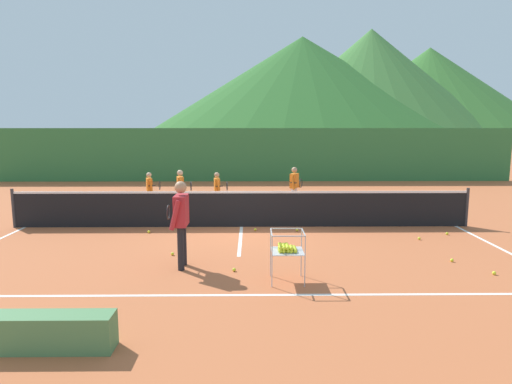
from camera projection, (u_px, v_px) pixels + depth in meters
name	position (u px, v px, depth m)	size (l,w,h in m)	color
ground_plane	(242.00, 227.00, 12.10)	(120.00, 120.00, 0.00)	#BC6038
line_baseline_near	(235.00, 295.00, 7.28)	(11.65, 0.08, 0.01)	white
line_baseline_far	(244.00, 196.00, 17.24)	(11.65, 0.08, 0.01)	white
line_sideline_west	(25.00, 227.00, 12.04)	(0.08, 10.08, 0.01)	white
line_sideline_east	(456.00, 226.00, 12.17)	(0.08, 10.08, 0.01)	white
line_service_center	(242.00, 227.00, 12.10)	(0.08, 5.50, 0.01)	white
tennis_net	(241.00, 209.00, 12.03)	(12.26, 0.08, 1.05)	#333338
instructor	(181.00, 216.00, 8.55)	(0.43, 0.76, 1.69)	black
student_0	(150.00, 187.00, 14.49)	(0.54, 0.50, 1.21)	navy
student_1	(181.00, 187.00, 13.88)	(0.53, 0.58, 1.35)	silver
student_2	(218.00, 187.00, 14.36)	(0.48, 0.56, 1.22)	black
student_3	(295.00, 183.00, 14.68)	(0.42, 0.73, 1.36)	silver
ball_cart	(287.00, 249.00, 7.83)	(0.58, 0.58, 0.90)	#B7B7BC
tennis_ball_0	(234.00, 270.00, 8.45)	(0.07, 0.07, 0.07)	yellow
tennis_ball_2	(149.00, 232.00, 11.40)	(0.07, 0.07, 0.07)	yellow
tennis_ball_3	(297.00, 230.00, 11.61)	(0.07, 0.07, 0.07)	yellow
tennis_ball_5	(419.00, 238.00, 10.74)	(0.07, 0.07, 0.07)	yellow
tennis_ball_6	(255.00, 229.00, 11.65)	(0.07, 0.07, 0.07)	yellow
tennis_ball_8	(447.00, 234.00, 11.22)	(0.07, 0.07, 0.07)	yellow
tennis_ball_9	(172.00, 254.00, 9.47)	(0.07, 0.07, 0.07)	yellow
tennis_ball_10	(452.00, 260.00, 9.03)	(0.07, 0.07, 0.07)	yellow
tennis_ball_11	(494.00, 273.00, 8.26)	(0.07, 0.07, 0.07)	yellow
windscreen_fence	(246.00, 155.00, 21.47)	(25.63, 0.08, 2.55)	#33753D
courtside_bench	(53.00, 332.00, 5.49)	(1.50, 0.36, 0.46)	#4C7F4C
hill_0	(370.00, 85.00, 79.63)	(45.02, 45.02, 19.15)	#427A38
hill_1	(428.00, 93.00, 85.17)	(46.76, 46.76, 16.86)	#38702D
hill_2	(302.00, 89.00, 78.49)	(57.65, 57.65, 17.62)	#2D6628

